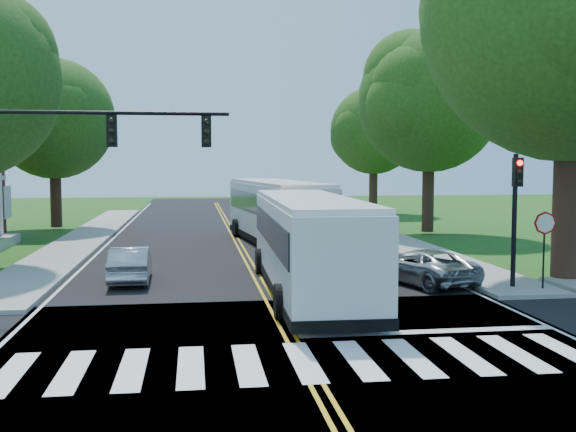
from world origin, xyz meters
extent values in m
plane|color=#1B4D13|center=(0.00, 0.00, 0.00)|extent=(140.00, 140.00, 0.00)
cube|color=black|center=(0.00, 18.00, 0.01)|extent=(14.00, 96.00, 0.01)
cube|color=black|center=(0.00, 0.00, 0.01)|extent=(60.00, 12.00, 0.01)
cube|color=gold|center=(0.00, 22.00, 0.01)|extent=(0.36, 70.00, 0.01)
cube|color=silver|center=(-6.80, 22.00, 0.01)|extent=(0.12, 70.00, 0.01)
cube|color=silver|center=(6.80, 22.00, 0.01)|extent=(0.12, 70.00, 0.01)
cube|color=silver|center=(0.00, -0.50, 0.02)|extent=(12.60, 3.00, 0.01)
cube|color=silver|center=(3.50, 1.60, 0.02)|extent=(6.60, 0.40, 0.01)
cube|color=gray|center=(-8.30, 25.00, 0.07)|extent=(2.60, 40.00, 0.15)
cube|color=gray|center=(8.30, 25.00, 0.07)|extent=(2.60, 40.00, 0.15)
cylinder|color=#331D14|center=(11.00, 8.00, 3.15)|extent=(1.10, 1.10, 6.00)
sphere|color=#38671E|center=(11.00, 8.00, 9.66)|extent=(10.80, 10.80, 10.80)
cylinder|color=#331D14|center=(-11.00, 30.00, 2.35)|extent=(0.70, 0.70, 4.40)
sphere|color=#38671E|center=(-11.00, 30.00, 7.02)|extent=(7.60, 7.60, 7.60)
cylinder|color=#331D14|center=(11.50, 24.00, 2.65)|extent=(0.70, 0.70, 5.00)
sphere|color=#38671E|center=(11.50, 24.00, 7.88)|extent=(8.40, 8.40, 8.40)
cylinder|color=#331D14|center=(12.50, 40.00, 2.35)|extent=(0.70, 0.70, 4.40)
sphere|color=#38671E|center=(12.50, 40.00, 6.89)|extent=(7.20, 7.20, 7.20)
cylinder|color=black|center=(-4.70, 6.50, 5.75)|extent=(7.00, 0.12, 0.12)
cube|color=black|center=(-4.70, 6.35, 5.20)|extent=(0.30, 0.22, 0.95)
cube|color=black|center=(-1.90, 6.35, 5.20)|extent=(0.30, 0.22, 0.95)
cylinder|color=black|center=(8.20, 6.50, 2.35)|extent=(0.16, 0.16, 4.40)
cube|color=black|center=(8.20, 6.35, 3.95)|extent=(0.30, 0.22, 0.95)
sphere|color=#FF0A05|center=(8.20, 6.21, 4.25)|extent=(0.18, 0.18, 0.18)
cylinder|color=black|center=(9.00, 6.00, 1.25)|extent=(0.06, 0.06, 2.20)
cylinder|color=#A50A07|center=(9.00, 5.97, 2.30)|extent=(0.76, 0.04, 0.76)
cube|color=silver|center=(1.41, 7.10, 1.58)|extent=(2.88, 12.02, 2.79)
cube|color=black|center=(1.41, 7.10, 2.09)|extent=(2.93, 11.19, 0.96)
cube|color=black|center=(1.56, 13.13, 1.94)|extent=(2.48, 0.16, 1.62)
cube|color=orange|center=(1.56, 13.13, 2.85)|extent=(1.73, 0.14, 0.32)
cube|color=black|center=(1.41, 7.10, 0.35)|extent=(2.93, 12.12, 0.30)
cube|color=silver|center=(1.41, 7.10, 3.03)|extent=(2.82, 11.66, 0.22)
cylinder|color=black|center=(2.83, 11.02, 0.50)|extent=(0.35, 0.98, 0.97)
cylinder|color=black|center=(0.19, 11.08, 0.50)|extent=(0.35, 0.98, 0.97)
cylinder|color=black|center=(2.64, 3.42, 0.50)|extent=(0.35, 0.98, 0.97)
cylinder|color=black|center=(0.01, 3.48, 0.50)|extent=(0.35, 0.98, 0.97)
cube|color=silver|center=(1.98, 20.16, 1.66)|extent=(4.18, 12.81, 2.93)
cube|color=black|center=(1.98, 20.16, 2.20)|extent=(4.15, 11.94, 1.01)
cube|color=black|center=(1.23, 26.45, 2.04)|extent=(2.60, 0.41, 1.70)
cube|color=orange|center=(1.23, 26.45, 3.00)|extent=(1.81, 0.31, 0.34)
cube|color=black|center=(1.98, 20.16, 0.36)|extent=(4.25, 12.91, 0.32)
cube|color=silver|center=(1.98, 20.16, 3.19)|extent=(4.09, 12.43, 0.23)
cylinder|color=black|center=(2.86, 24.45, 0.52)|extent=(0.46, 1.06, 1.02)
cylinder|color=black|center=(0.11, 24.12, 0.52)|extent=(0.46, 1.06, 1.02)
cylinder|color=black|center=(3.81, 16.51, 0.52)|extent=(0.46, 1.06, 1.02)
cylinder|color=black|center=(1.06, 16.18, 0.52)|extent=(0.46, 1.06, 1.02)
imported|color=#A4A6AB|center=(-4.56, 9.85, 0.65)|extent=(1.43, 3.88, 1.27)
imported|color=#AFB2B6|center=(5.62, 8.11, 0.63)|extent=(3.39, 4.87, 1.24)
imported|color=black|center=(5.77, 21.38, 0.67)|extent=(3.06, 4.90, 1.32)
camera|label=1|loc=(-2.30, -14.41, 4.26)|focal=42.00mm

